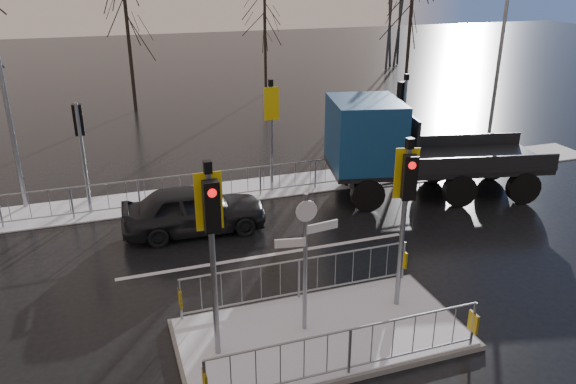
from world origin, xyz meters
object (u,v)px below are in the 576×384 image
object	(u,v)px
street_lamp_right	(502,50)
car_far_lane	(194,209)
traffic_island	(321,321)
street_lamp_left	(2,67)
flatbed_truck	(394,146)

from	to	relation	value
street_lamp_right	car_far_lane	bearing A→B (deg)	-168.09
traffic_island	car_far_lane	world-z (taller)	traffic_island
traffic_island	street_lamp_left	size ratio (longest dim) A/B	0.73
traffic_island	street_lamp_right	bearing A→B (deg)	38.73
traffic_island	street_lamp_right	world-z (taller)	street_lamp_right
car_far_lane	street_lamp_left	xyz separation A→B (m)	(-4.84, 3.57, 3.79)
street_lamp_left	traffic_island	bearing A→B (deg)	-55.93
traffic_island	street_lamp_left	distance (m)	12.17
car_far_lane	flatbed_truck	distance (m)	6.92
street_lamp_right	street_lamp_left	world-z (taller)	street_lamp_left
traffic_island	car_far_lane	distance (m)	6.14
street_lamp_right	street_lamp_left	distance (m)	17.03
traffic_island	street_lamp_left	bearing A→B (deg)	124.07
car_far_lane	street_lamp_right	size ratio (longest dim) A/B	0.52
street_lamp_right	street_lamp_left	xyz separation A→B (m)	(-17.00, 1.00, 0.10)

